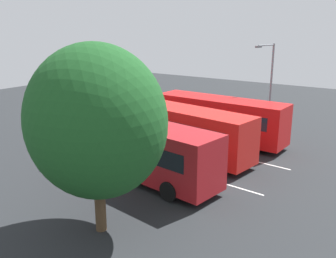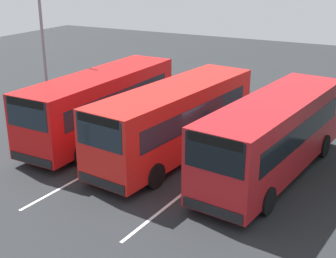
% 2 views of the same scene
% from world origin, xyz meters
% --- Properties ---
extents(ground_plane, '(66.66, 66.66, 0.00)m').
position_xyz_m(ground_plane, '(0.00, 0.00, 0.00)').
color(ground_plane, '#232628').
extents(bus_far_left, '(9.58, 2.73, 3.13)m').
position_xyz_m(bus_far_left, '(-0.60, -4.22, 1.73)').
color(bus_far_left, red).
rests_on(bus_far_left, ground).
extents(bus_center_left, '(9.74, 3.56, 3.13)m').
position_xyz_m(bus_center_left, '(-0.17, -0.04, 1.73)').
color(bus_center_left, red).
rests_on(bus_center_left, ground).
extents(bus_center_right, '(9.74, 3.55, 3.13)m').
position_xyz_m(bus_center_right, '(-0.24, 4.24, 1.73)').
color(bus_center_right, '#AD191E').
rests_on(bus_center_right, ground).
extents(pedestrian, '(0.44, 0.44, 1.60)m').
position_xyz_m(pedestrian, '(6.86, -4.38, 0.93)').
color(pedestrian, '#232833').
rests_on(pedestrian, ground).
extents(street_lamp, '(0.73, 2.21, 6.77)m').
position_xyz_m(street_lamp, '(-2.34, -8.98, 3.92)').
color(street_lamp, gray).
rests_on(street_lamp, ground).
extents(depot_tree, '(5.69, 5.12, 7.57)m').
position_xyz_m(depot_tree, '(-2.35, 9.48, 4.58)').
color(depot_tree, '#4C3823').
rests_on(depot_tree, ground).
extents(lane_stripe_outer_left, '(13.31, 1.09, 0.01)m').
position_xyz_m(lane_stripe_outer_left, '(0.00, -2.08, 0.00)').
color(lane_stripe_outer_left, silver).
rests_on(lane_stripe_outer_left, ground).
extents(lane_stripe_inner_left, '(13.31, 1.09, 0.01)m').
position_xyz_m(lane_stripe_inner_left, '(0.00, 2.08, 0.00)').
color(lane_stripe_inner_left, silver).
rests_on(lane_stripe_inner_left, ground).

